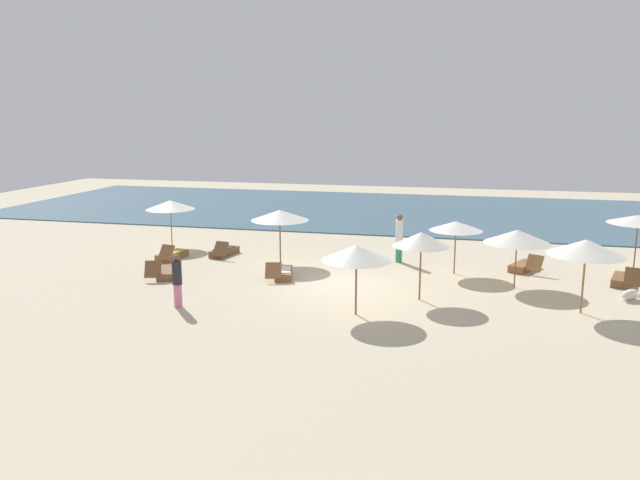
# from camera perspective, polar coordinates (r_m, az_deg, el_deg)

# --- Properties ---
(ground_plane) EXTENTS (60.00, 60.00, 0.00)m
(ground_plane) POSITION_cam_1_polar(r_m,az_deg,el_deg) (21.80, 1.88, -4.10)
(ground_plane) COLOR beige
(ocean_water) EXTENTS (48.00, 16.00, 0.06)m
(ocean_water) POSITION_cam_1_polar(r_m,az_deg,el_deg) (38.25, 7.06, 2.66)
(ocean_water) COLOR #3D6075
(ocean_water) RESTS_ON ground_plane
(umbrella_0) EXTENTS (2.07, 2.07, 2.12)m
(umbrella_0) POSITION_cam_1_polar(r_m,az_deg,el_deg) (18.16, 3.36, -1.17)
(umbrella_0) COLOR brown
(umbrella_0) RESTS_ON ground_plane
(umbrella_1) EXTENTS (1.95, 1.95, 1.98)m
(umbrella_1) POSITION_cam_1_polar(r_m,az_deg,el_deg) (23.43, 12.35, 1.26)
(umbrella_1) COLOR brown
(umbrella_1) RESTS_ON ground_plane
(umbrella_2) EXTENTS (2.25, 2.25, 2.09)m
(umbrella_2) POSITION_cam_1_polar(r_m,az_deg,el_deg) (26.49, 27.15, 1.69)
(umbrella_2) COLOR brown
(umbrella_2) RESTS_ON ground_plane
(umbrella_3) EXTENTS (2.15, 2.15, 2.08)m
(umbrella_3) POSITION_cam_1_polar(r_m,az_deg,el_deg) (28.42, -13.55, 3.14)
(umbrella_3) COLOR olive
(umbrella_3) RESTS_ON ground_plane
(umbrella_4) EXTENTS (1.81, 1.81, 2.21)m
(umbrella_4) POSITION_cam_1_polar(r_m,az_deg,el_deg) (19.84, 9.26, 0.06)
(umbrella_4) COLOR brown
(umbrella_4) RESTS_ON ground_plane
(umbrella_5) EXTENTS (2.25, 2.25, 2.00)m
(umbrella_5) POSITION_cam_1_polar(r_m,az_deg,el_deg) (22.16, 17.62, 0.30)
(umbrella_5) COLOR brown
(umbrella_5) RESTS_ON ground_plane
(umbrella_6) EXTENTS (2.28, 2.28, 2.15)m
(umbrella_6) POSITION_cam_1_polar(r_m,az_deg,el_deg) (24.51, -3.70, 2.28)
(umbrella_6) COLOR brown
(umbrella_6) RESTS_ON ground_plane
(umbrella_7) EXTENTS (2.21, 2.21, 2.25)m
(umbrella_7) POSITION_cam_1_polar(r_m,az_deg,el_deg) (19.84, 23.19, -0.64)
(umbrella_7) COLOR olive
(umbrella_7) RESTS_ON ground_plane
(lounger_0) EXTENTS (0.86, 1.73, 0.72)m
(lounger_0) POSITION_cam_1_polar(r_m,az_deg,el_deg) (26.17, -13.44, -1.36)
(lounger_0) COLOR brown
(lounger_0) RESTS_ON ground_plane
(lounger_1) EXTENTS (1.28, 1.73, 0.73)m
(lounger_1) POSITION_cam_1_polar(r_m,az_deg,el_deg) (24.91, 18.22, -2.29)
(lounger_1) COLOR brown
(lounger_1) RESTS_ON ground_plane
(lounger_2) EXTENTS (1.03, 1.74, 0.74)m
(lounger_2) POSITION_cam_1_polar(r_m,az_deg,el_deg) (24.19, 26.00, -3.29)
(lounger_2) COLOR brown
(lounger_2) RESTS_ON ground_plane
(lounger_3) EXTENTS (0.87, 1.75, 0.71)m
(lounger_3) POSITION_cam_1_polar(r_m,az_deg,el_deg) (26.44, -8.78, -1.04)
(lounger_3) COLOR brown
(lounger_3) RESTS_ON ground_plane
(lounger_4) EXTENTS (1.09, 1.77, 0.71)m
(lounger_4) POSITION_cam_1_polar(r_m,az_deg,el_deg) (23.41, -13.89, -2.91)
(lounger_4) COLOR brown
(lounger_4) RESTS_ON ground_plane
(lounger_5) EXTENTS (1.00, 1.80, 0.66)m
(lounger_5) POSITION_cam_1_polar(r_m,az_deg,el_deg) (22.68, -3.43, -3.04)
(lounger_5) COLOR brown
(lounger_5) RESTS_ON ground_plane
(person_0) EXTENTS (0.38, 0.38, 1.94)m
(person_0) POSITION_cam_1_polar(r_m,az_deg,el_deg) (25.06, 7.26, 0.25)
(person_0) COLOR #338C59
(person_0) RESTS_ON ground_plane
(person_1) EXTENTS (0.40, 0.40, 1.66)m
(person_1) POSITION_cam_1_polar(r_m,az_deg,el_deg) (19.60, -12.94, -3.61)
(person_1) COLOR #D17299
(person_1) RESTS_ON ground_plane
(dog) EXTENTS (0.78, 0.76, 0.39)m
(dog) POSITION_cam_1_polar(r_m,az_deg,el_deg) (22.23, 26.65, -4.51)
(dog) COLOR silver
(dog) RESTS_ON ground_plane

